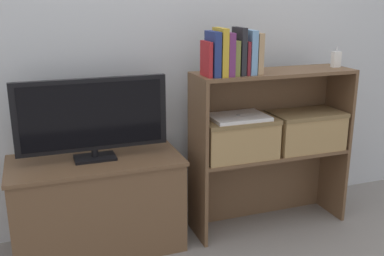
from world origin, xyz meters
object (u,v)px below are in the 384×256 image
at_px(book_tan, 256,53).
at_px(tv, 92,116).
at_px(book_maroon, 244,58).
at_px(book_navy, 213,54).
at_px(storage_basket_right, 306,129).
at_px(book_crimson, 206,59).
at_px(laptop, 238,117).
at_px(book_charcoal, 239,51).
at_px(book_skyblue, 249,52).
at_px(book_mustard, 220,52).
at_px(tv_stand, 98,204).
at_px(baby_monitor, 336,59).
at_px(book_plum, 227,54).
at_px(book_olive, 233,58).
at_px(storage_basket_left, 238,136).

bearing_deg(book_tan, tv, 172.52).
bearing_deg(book_maroon, book_tan, 0.00).
bearing_deg(book_navy, storage_basket_right, 2.60).
bearing_deg(book_crimson, laptop, 7.79).
height_order(book_charcoal, book_skyblue, book_charcoal).
bearing_deg(book_mustard, book_tan, -0.00).
xyz_separation_m(book_maroon, storage_basket_right, (0.45, 0.03, -0.46)).
distance_m(tv_stand, baby_monitor, 1.64).
bearing_deg(book_plum, book_tan, -0.00).
relative_size(book_mustard, book_plum, 1.11).
bearing_deg(baby_monitor, laptop, -178.68).
xyz_separation_m(tv, book_olive, (0.75, -0.12, 0.29)).
bearing_deg(storage_basket_left, book_navy, -170.61).
height_order(tv, book_maroon, book_maroon).
height_order(tv, book_crimson, book_crimson).
height_order(book_olive, book_maroon, book_olive).
xyz_separation_m(book_plum, book_olive, (0.04, -0.00, -0.02)).
distance_m(book_skyblue, baby_monitor, 0.61).
relative_size(tv_stand, storage_basket_right, 2.11).
height_order(book_navy, book_mustard, book_mustard).
relative_size(book_crimson, book_mustard, 0.74).
bearing_deg(book_crimson, book_skyblue, 0.00).
height_order(book_plum, storage_basket_left, book_plum).
relative_size(tv_stand, storage_basket_left, 2.11).
height_order(tv_stand, laptop, laptop).
distance_m(book_navy, book_mustard, 0.04).
bearing_deg(book_charcoal, storage_basket_right, 3.43).
bearing_deg(storage_basket_right, book_skyblue, -176.06).
xyz_separation_m(book_crimson, storage_basket_right, (0.67, 0.03, -0.46)).
bearing_deg(tv_stand, book_skyblue, -7.94).
bearing_deg(book_plum, baby_monitor, 3.37).
bearing_deg(book_skyblue, book_tan, 0.00).
height_order(book_plum, baby_monitor, book_plum).
relative_size(book_navy, book_mustard, 0.93).
bearing_deg(tv_stand, tv, -90.00).
height_order(tv_stand, book_maroon, book_maroon).
xyz_separation_m(book_plum, laptop, (0.09, 0.03, -0.37)).
distance_m(tv_stand, book_olive, 1.10).
bearing_deg(book_maroon, book_charcoal, 180.00).
xyz_separation_m(tv, book_navy, (0.63, -0.12, 0.32)).
relative_size(book_maroon, storage_basket_left, 0.41).
relative_size(book_mustard, book_tan, 1.14).
bearing_deg(storage_basket_left, book_maroon, -69.26).
relative_size(tv, storage_basket_right, 1.82).
distance_m(book_olive, book_skyblue, 0.10).
bearing_deg(tv_stand, storage_basket_right, -4.05).
height_order(tv_stand, baby_monitor, baby_monitor).
relative_size(storage_basket_right, laptop, 1.34).
xyz_separation_m(book_mustard, book_charcoal, (0.11, -0.00, 0.00)).
distance_m(book_plum, book_skyblue, 0.13).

